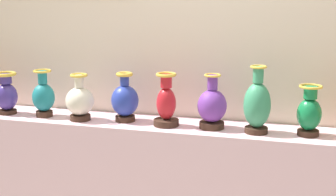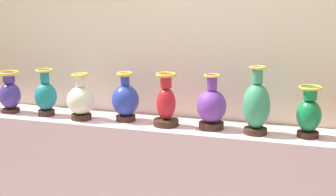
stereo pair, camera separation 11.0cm
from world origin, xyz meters
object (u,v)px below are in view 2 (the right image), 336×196
at_px(vase_teal, 46,96).
at_px(vase_cobalt, 125,100).
at_px(vase_indigo, 10,93).
at_px(vase_crimson, 166,104).
at_px(vase_violet, 212,107).
at_px(vase_jade, 256,106).
at_px(vase_ivory, 81,100).
at_px(vase_emerald, 309,114).

bearing_deg(vase_teal, vase_cobalt, 3.43).
height_order(vase_indigo, vase_teal, vase_teal).
xyz_separation_m(vase_cobalt, vase_crimson, (0.28, -0.03, 0.00)).
bearing_deg(vase_cobalt, vase_crimson, -6.61).
bearing_deg(vase_violet, vase_cobalt, 178.56).
height_order(vase_violet, vase_jade, vase_jade).
relative_size(vase_indigo, vase_ivory, 0.94).
distance_m(vase_cobalt, vase_emerald, 1.14).
bearing_deg(vase_emerald, vase_ivory, -178.31).
distance_m(vase_teal, vase_crimson, 0.85).
relative_size(vase_crimson, vase_jade, 0.83).
xyz_separation_m(vase_ivory, vase_jade, (1.13, 0.02, 0.04)).
bearing_deg(vase_teal, vase_crimson, 0.06).
bearing_deg(vase_indigo, vase_crimson, 0.11).
xyz_separation_m(vase_ivory, vase_crimson, (0.57, 0.02, 0.01)).
xyz_separation_m(vase_crimson, vase_jade, (0.56, -0.01, 0.03)).
distance_m(vase_indigo, vase_cobalt, 0.84).
height_order(vase_violet, vase_emerald, vase_violet).
relative_size(vase_indigo, vase_teal, 0.91).
xyz_separation_m(vase_teal, vase_emerald, (1.70, 0.02, -0.00)).
bearing_deg(vase_ivory, vase_violet, 2.76).
bearing_deg(vase_indigo, vase_ivory, -2.15).
bearing_deg(vase_teal, vase_emerald, 0.68).
bearing_deg(vase_violet, vase_emerald, 0.08).
relative_size(vase_indigo, vase_cobalt, 0.90).
height_order(vase_cobalt, vase_crimson, vase_crimson).
height_order(vase_teal, vase_jade, vase_jade).
bearing_deg(vase_cobalt, vase_jade, -2.74).
xyz_separation_m(vase_ivory, vase_cobalt, (0.29, 0.06, 0.01)).
height_order(vase_ivory, vase_emerald, vase_ivory).
bearing_deg(vase_emerald, vase_indigo, -179.38).
relative_size(vase_crimson, vase_violet, 0.99).
relative_size(vase_cobalt, vase_violet, 0.95).
height_order(vase_crimson, vase_violet, vase_violet).
height_order(vase_cobalt, vase_violet, vase_violet).
bearing_deg(vase_jade, vase_emerald, 5.15).
bearing_deg(vase_indigo, vase_jade, -0.18).
bearing_deg(vase_jade, vase_crimson, 179.24).
bearing_deg(vase_ivory, vase_emerald, 1.69).
bearing_deg(vase_indigo, vase_cobalt, 2.38).
bearing_deg(vase_ivory, vase_jade, 0.78).
distance_m(vase_jade, vase_emerald, 0.30).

